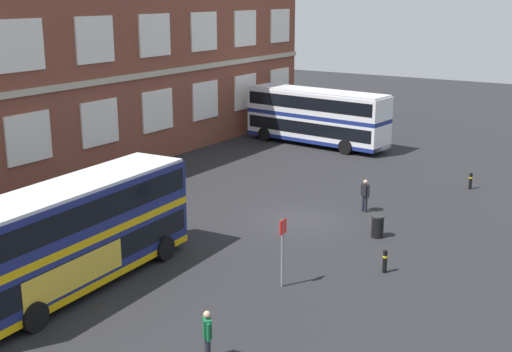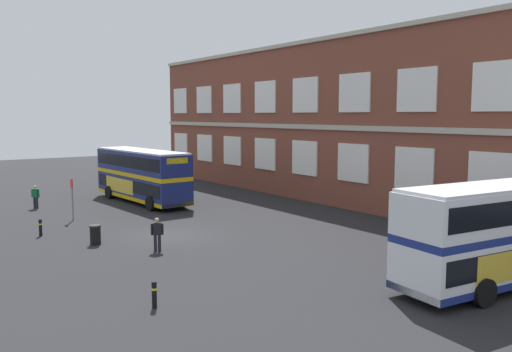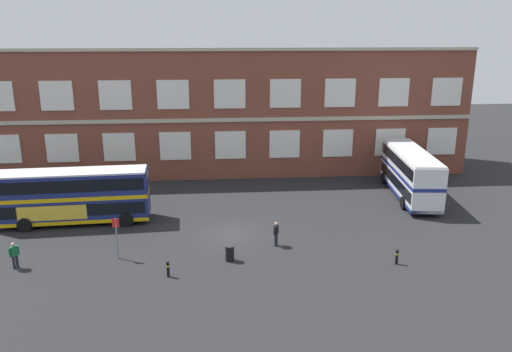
{
  "view_description": "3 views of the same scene",
  "coord_description": "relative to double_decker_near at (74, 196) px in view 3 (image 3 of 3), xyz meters",
  "views": [
    {
      "loc": [
        -28.09,
        -15.45,
        10.86
      ],
      "look_at": [
        -0.56,
        2.21,
        2.06
      ],
      "focal_mm": 47.67,
      "sensor_mm": 36.0,
      "label": 1
    },
    {
      "loc": [
        26.88,
        -13.04,
        6.75
      ],
      "look_at": [
        3.93,
        3.14,
        3.52
      ],
      "focal_mm": 37.27,
      "sensor_mm": 36.0,
      "label": 2
    },
    {
      "loc": [
        -1.0,
        -33.48,
        14.03
      ],
      "look_at": [
        1.79,
        0.21,
        4.25
      ],
      "focal_mm": 35.5,
      "sensor_mm": 36.0,
      "label": 3
    }
  ],
  "objects": [
    {
      "name": "double_decker_middle",
      "position": [
        27.37,
        4.15,
        0.0
      ],
      "size": [
        3.7,
        11.2,
        4.07
      ],
      "color": "silver",
      "rests_on": "ground"
    },
    {
      "name": "station_litter_bin",
      "position": [
        11.37,
        -7.47,
        -1.63
      ],
      "size": [
        0.6,
        0.6,
        1.03
      ],
      "color": "black",
      "rests_on": "ground"
    },
    {
      "name": "double_decker_near",
      "position": [
        0.0,
        0.0,
        0.0
      ],
      "size": [
        11.13,
        3.34,
        4.07
      ],
      "color": "navy",
      "rests_on": "ground"
    },
    {
      "name": "second_passenger",
      "position": [
        14.55,
        -5.42,
        -1.22
      ],
      "size": [
        0.39,
        0.61,
        1.7
      ],
      "color": "black",
      "rests_on": "ground"
    },
    {
      "name": "ground_plane",
      "position": [
        11.6,
        -1.25,
        -2.15
      ],
      "size": [
        120.0,
        120.0,
        0.0
      ],
      "primitive_type": "plane",
      "color": "#232326"
    },
    {
      "name": "waiting_passenger",
      "position": [
        -1.71,
        -7.47,
        -1.22
      ],
      "size": [
        0.53,
        0.52,
        1.7
      ],
      "color": "black",
      "rests_on": "ground"
    },
    {
      "name": "safety_bollard_east",
      "position": [
        7.67,
        -9.35,
        -1.66
      ],
      "size": [
        0.19,
        0.19,
        0.95
      ],
      "color": "black",
      "rests_on": "ground"
    },
    {
      "name": "brick_terminal_building",
      "position": [
        9.44,
        14.73,
        3.94
      ],
      "size": [
        52.36,
        8.19,
        12.48
      ],
      "color": "brown",
      "rests_on": "ground"
    },
    {
      "name": "bus_stand_flag",
      "position": [
        4.28,
        -6.56,
        -0.51
      ],
      "size": [
        0.44,
        0.1,
        2.7
      ],
      "color": "slate",
      "rests_on": "ground"
    },
    {
      "name": "safety_bollard_west",
      "position": [
        21.69,
        -8.83,
        -1.66
      ],
      "size": [
        0.19,
        0.19,
        0.95
      ],
      "color": "black",
      "rests_on": "ground"
    }
  ]
}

